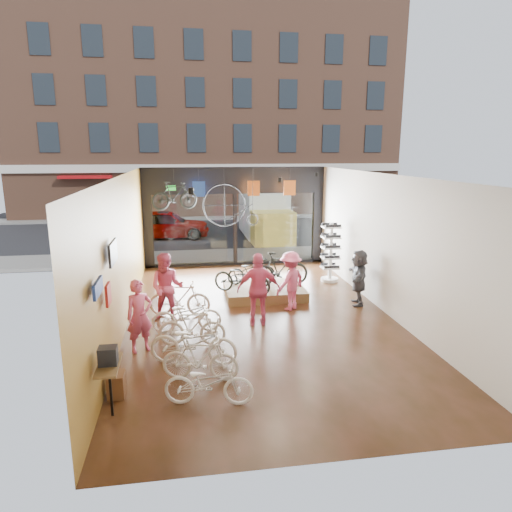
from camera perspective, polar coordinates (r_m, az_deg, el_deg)
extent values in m
cube|color=black|center=(12.49, 0.53, -7.72)|extent=(7.00, 12.00, 0.04)
cube|color=black|center=(11.69, 0.57, 10.17)|extent=(7.00, 12.00, 0.04)
cube|color=#AB833B|center=(11.89, -16.42, 0.34)|extent=(0.04, 12.00, 3.80)
cube|color=beige|center=(12.99, 16.06, 1.40)|extent=(0.04, 12.00, 3.80)
cube|color=beige|center=(6.34, 9.74, -10.41)|extent=(7.00, 0.04, 3.80)
cube|color=#198C26|center=(17.45, -10.59, 8.36)|extent=(0.35, 0.06, 0.18)
cube|color=black|center=(26.95, -4.75, 3.55)|extent=(30.00, 18.00, 0.02)
cube|color=slate|center=(19.31, -2.99, 0.01)|extent=(30.00, 2.40, 0.12)
cube|color=slate|center=(30.88, -5.32, 4.88)|extent=(30.00, 2.00, 0.12)
cube|color=brown|center=(33.17, -5.88, 17.45)|extent=(26.00, 5.00, 14.00)
imported|color=gray|center=(23.82, -11.19, 3.93)|extent=(4.35, 1.75, 1.48)
imported|color=beige|center=(8.38, -5.92, -15.47)|extent=(1.66, 0.83, 0.83)
imported|color=beige|center=(9.15, -6.99, -12.60)|extent=(1.58, 0.79, 0.92)
imported|color=beige|center=(9.80, -7.83, -10.66)|extent=(1.95, 1.10, 0.97)
imported|color=beige|center=(10.67, -8.01, -8.75)|extent=(1.60, 0.67, 0.93)
imported|color=beige|center=(11.47, -8.66, -7.31)|extent=(1.70, 0.61, 0.89)
imported|color=beige|center=(12.58, -9.54, -5.22)|extent=(1.73, 0.74, 1.00)
cube|color=brown|center=(14.17, 1.04, -4.45)|extent=(2.40, 1.80, 0.30)
imported|color=black|center=(13.37, -1.76, -2.74)|extent=(1.85, 1.48, 0.94)
imported|color=black|center=(14.08, 3.06, -1.64)|extent=(1.85, 0.69, 1.09)
imported|color=black|center=(14.39, -0.58, -1.84)|extent=(1.63, 0.79, 0.82)
imported|color=#CC4C72|center=(10.52, -14.35, -7.27)|extent=(0.71, 0.61, 1.66)
imported|color=#CC4C72|center=(12.15, -11.07, -3.89)|extent=(1.00, 0.85, 1.83)
imported|color=#CC4C72|center=(11.66, 0.34, -4.20)|extent=(1.15, 0.57, 1.90)
imported|color=#CC4C72|center=(12.86, 4.33, -3.12)|extent=(1.23, 1.16, 1.67)
imported|color=#3F3F44|center=(13.57, 12.71, -2.62)|extent=(0.89, 1.59, 1.63)
imported|color=black|center=(15.79, -10.16, 7.45)|extent=(1.64, 0.90, 0.95)
cube|color=#1E3F99|center=(16.78, -7.15, 8.30)|extent=(0.45, 0.03, 0.55)
cube|color=#CC5919|center=(16.96, -0.29, 8.45)|extent=(0.45, 0.03, 0.55)
cube|color=#CC5919|center=(17.22, 4.22, 8.48)|extent=(0.45, 0.03, 0.55)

